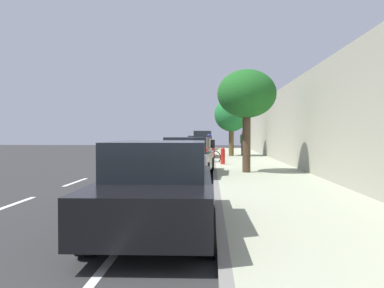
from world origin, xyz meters
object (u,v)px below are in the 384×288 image
(parked_sedan_grey_second, at_px, (188,157))
(pedestrian_on_phone, at_px, (243,142))
(parked_pickup_tan_far, at_px, (202,141))
(street_tree_near_cyclist, at_px, (247,95))
(fire_hydrant, at_px, (223,156))
(street_tree_mid_block, at_px, (231,115))
(parked_sedan_black_nearest, at_px, (159,187))
(bicycle_at_curb, at_px, (206,157))
(parked_sedan_red_mid, at_px, (199,147))
(cyclist_with_backpack, at_px, (210,146))

(parked_sedan_grey_second, distance_m, pedestrian_on_phone, 13.20)
(parked_sedan_grey_second, bearing_deg, parked_pickup_tan_far, 89.97)
(street_tree_near_cyclist, relative_size, fire_hydrant, 4.84)
(pedestrian_on_phone, distance_m, fire_hydrant, 8.50)
(parked_pickup_tan_far, relative_size, fire_hydrant, 6.44)
(street_tree_mid_block, xyz_separation_m, pedestrian_on_phone, (0.88, 0.93, -1.87))
(parked_sedan_grey_second, relative_size, street_tree_near_cyclist, 1.11)
(fire_hydrant, bearing_deg, parked_sedan_black_nearest, -96.59)
(street_tree_near_cyclist, xyz_separation_m, fire_hydrant, (-0.81, 3.96, -2.64))
(bicycle_at_curb, bearing_deg, fire_hydrant, -65.06)
(parked_pickup_tan_far, xyz_separation_m, pedestrian_on_phone, (3.16, -10.20, 0.18))
(parked_sedan_black_nearest, xyz_separation_m, parked_sedan_grey_second, (-0.00, 8.28, 0.00))
(street_tree_mid_block, bearing_deg, parked_sedan_black_nearest, -96.48)
(parked_sedan_grey_second, distance_m, street_tree_mid_block, 12.29)
(parked_sedan_grey_second, bearing_deg, fire_hydrant, 71.79)
(parked_sedan_red_mid, height_order, parked_pickup_tan_far, parked_pickup_tan_far)
(parked_sedan_black_nearest, height_order, street_tree_near_cyclist, street_tree_near_cyclist)
(parked_sedan_red_mid, bearing_deg, street_tree_near_cyclist, -78.34)
(parked_sedan_red_mid, relative_size, cyclist_with_backpack, 2.72)
(parked_sedan_black_nearest, bearing_deg, street_tree_mid_block, 83.52)
(parked_pickup_tan_far, height_order, pedestrian_on_phone, parked_pickup_tan_far)
(cyclist_with_backpack, bearing_deg, parked_pickup_tan_far, 92.68)
(parked_sedan_black_nearest, xyz_separation_m, bicycle_at_curb, (0.58, 14.70, -0.36))
(cyclist_with_backpack, height_order, street_tree_mid_block, street_tree_mid_block)
(parked_sedan_black_nearest, distance_m, pedestrian_on_phone, 21.33)
(cyclist_with_backpack, height_order, pedestrian_on_phone, pedestrian_on_phone)
(parked_sedan_black_nearest, height_order, street_tree_mid_block, street_tree_mid_block)
(parked_sedan_red_mid, height_order, pedestrian_on_phone, pedestrian_on_phone)
(parked_sedan_red_mid, distance_m, street_tree_near_cyclist, 11.09)
(parked_sedan_red_mid, relative_size, street_tree_near_cyclist, 1.11)
(street_tree_mid_block, distance_m, fire_hydrant, 7.80)
(parked_sedan_red_mid, xyz_separation_m, parked_pickup_tan_far, (-0.09, 11.87, 0.15))
(parked_sedan_grey_second, distance_m, bicycle_at_curb, 6.46)
(parked_sedan_black_nearest, bearing_deg, parked_sedan_red_mid, 89.70)
(parked_sedan_red_mid, relative_size, pedestrian_on_phone, 2.66)
(parked_sedan_red_mid, xyz_separation_m, fire_hydrant, (1.37, -6.64, -0.20))
(parked_pickup_tan_far, distance_m, street_tree_near_cyclist, 22.70)
(cyclist_with_backpack, bearing_deg, parked_sedan_red_mid, 97.76)
(street_tree_mid_block, bearing_deg, pedestrian_on_phone, 46.65)
(parked_sedan_grey_second, height_order, pedestrian_on_phone, pedestrian_on_phone)
(parked_sedan_black_nearest, xyz_separation_m, pedestrian_on_phone, (3.17, 21.09, 0.33))
(bicycle_at_curb, distance_m, street_tree_near_cyclist, 6.73)
(fire_hydrant, bearing_deg, pedestrian_on_phone, 78.48)
(cyclist_with_backpack, distance_m, fire_hydrant, 1.68)
(parked_sedan_grey_second, bearing_deg, street_tree_near_cyclist, 13.27)
(parked_sedan_black_nearest, relative_size, fire_hydrant, 5.27)
(parked_sedan_grey_second, xyz_separation_m, parked_pickup_tan_far, (0.01, 23.01, 0.15))
(pedestrian_on_phone, xyz_separation_m, fire_hydrant, (-1.69, -8.31, -0.53))
(bicycle_at_curb, relative_size, street_tree_mid_block, 0.42)
(parked_pickup_tan_far, bearing_deg, parked_sedan_black_nearest, -90.02)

